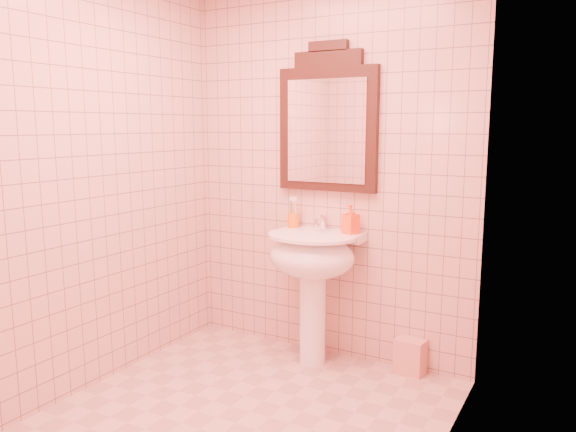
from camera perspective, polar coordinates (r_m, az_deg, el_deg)
The scene contains 8 objects.
floor at distance 3.15m, azimuth -5.34°, elevation -20.22°, with size 2.20×2.20×0.00m, color #C5A48E.
back_wall at distance 3.71m, azimuth 4.05°, elevation 4.62°, with size 2.00×0.02×2.50m, color #CA9D8D.
pedestal_sink at distance 3.60m, azimuth 2.50°, elevation -5.00°, with size 0.58×0.58×0.86m.
faucet at distance 3.67m, azimuth 3.49°, elevation -0.62°, with size 0.04×0.16×0.11m.
mirror at distance 3.67m, azimuth 4.03°, elevation 9.42°, with size 0.68×0.06×0.95m.
toothbrush_cup at distance 3.78m, azimuth 0.56°, elevation -0.40°, with size 0.08×0.08×0.18m.
soap_dispenser at distance 3.57m, azimuth 6.40°, elevation -0.34°, with size 0.08×0.09×0.19m, color #E94313.
towel at distance 3.71m, azimuth 12.31°, elevation -13.74°, with size 0.18×0.12×0.22m, color #DF8F83.
Camera 1 is at (1.57, -2.25, 1.54)m, focal length 35.00 mm.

